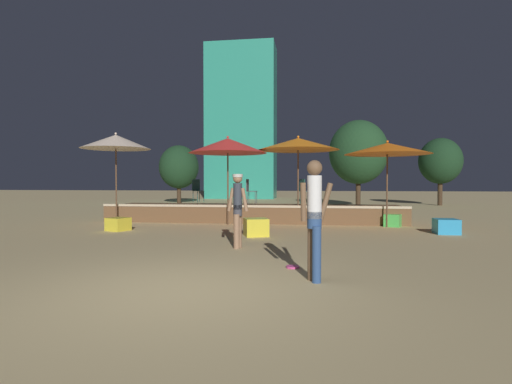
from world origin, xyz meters
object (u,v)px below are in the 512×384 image
frisbee_disc (293,267)px  cube_seat_2 (393,220)px  bistro_chair_0 (304,189)px  background_tree_0 (358,152)px  patio_umbrella_2 (298,144)px  background_tree_2 (179,167)px  person_0 (314,215)px  patio_umbrella_0 (228,146)px  background_tree_1 (440,161)px  bistro_chair_2 (250,189)px  patio_umbrella_3 (387,149)px  person_1 (238,207)px  patio_umbrella_1 (116,142)px  cube_seat_1 (446,226)px  cube_seat_3 (118,224)px  cube_seat_0 (256,227)px  bistro_chair_1 (197,188)px

frisbee_disc → cube_seat_2: bearing=66.6°
bistro_chair_0 → background_tree_0: (2.95, 9.44, 1.99)m
patio_umbrella_2 → background_tree_2: (-8.50, 12.34, -0.28)m
person_0 → patio_umbrella_0: bearing=-1.5°
patio_umbrella_2 → background_tree_1: bearing=56.0°
bistro_chair_2 → background_tree_2: (-6.67, 11.42, 1.26)m
patio_umbrella_0 → background_tree_0: bearing=63.0°
patio_umbrella_0 → background_tree_1: (10.64, 12.79, 0.06)m
patio_umbrella_0 → background_tree_0: 12.10m
patio_umbrella_3 → person_0: patio_umbrella_3 is taller
background_tree_0 → person_1: bearing=-105.4°
patio_umbrella_1 → background_tree_0: 14.37m
cube_seat_1 → person_0: 7.00m
patio_umbrella_1 → cube_seat_2: patio_umbrella_1 is taller
patio_umbrella_3 → frisbee_disc: 7.50m
patio_umbrella_0 → patio_umbrella_3: 5.21m
patio_umbrella_2 → cube_seat_3: size_ratio=4.29×
cube_seat_2 → bistro_chair_0: bearing=158.4°
cube_seat_0 → background_tree_2: size_ratio=0.19×
bistro_chair_0 → patio_umbrella_2: bearing=135.7°
patio_umbrella_2 → cube_seat_0: (-1.00, -3.14, -2.50)m
cube_seat_3 → background_tree_0: bearing=56.9°
background_tree_2 → cube_seat_3: bearing=-77.6°
cube_seat_1 → bistro_chair_1: size_ratio=0.68×
person_1 → bistro_chair_0: person_1 is taller
background_tree_2 → person_1: bearing=-67.1°
patio_umbrella_0 → cube_seat_1: bearing=-12.7°
bistro_chair_0 → frisbee_disc: 7.94m
patio_umbrella_1 → patio_umbrella_3: size_ratio=1.15×
patio_umbrella_1 → patio_umbrella_2: bearing=4.2°
cube_seat_1 → patio_umbrella_1: bearing=172.0°
cube_seat_2 → background_tree_0: bearing=89.7°
patio_umbrella_3 → patio_umbrella_2: bearing=170.9°
cube_seat_0 → cube_seat_3: size_ratio=1.08×
cube_seat_2 → person_1: person_1 is taller
patio_umbrella_2 → cube_seat_0: size_ratio=3.96×
person_1 → patio_umbrella_3: bearing=147.3°
bistro_chair_0 → background_tree_1: 14.12m
cube_seat_1 → person_1: (-5.32, -3.19, 0.69)m
patio_umbrella_1 → patio_umbrella_3: (9.23, 0.01, -0.35)m
patio_umbrella_0 → patio_umbrella_1: bearing=179.8°
patio_umbrella_0 → bistro_chair_2: 2.10m
patio_umbrella_2 → person_1: bearing=-102.3°
bistro_chair_0 → background_tree_1: bearing=-67.5°
frisbee_disc → background_tree_0: (2.97, 17.29, 3.17)m
background_tree_1 → patio_umbrella_3: bearing=-113.1°
background_tree_0 → background_tree_1: size_ratio=1.22×
person_1 → background_tree_2: background_tree_2 is taller
cube_seat_3 → bistro_chair_2: bistro_chair_2 is taller
cube_seat_0 → patio_umbrella_3: bearing=34.8°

